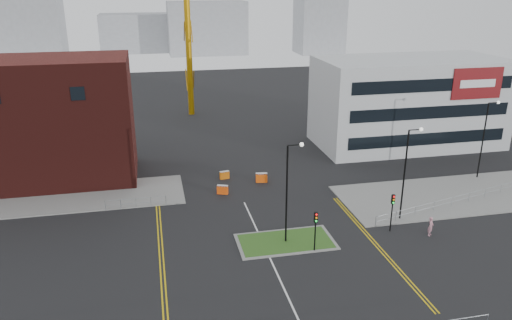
{
  "coord_description": "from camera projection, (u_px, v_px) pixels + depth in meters",
  "views": [
    {
      "loc": [
        -8.79,
        -29.63,
        21.77
      ],
      "look_at": [
        1.03,
        15.96,
        5.0
      ],
      "focal_mm": 35.0,
      "sensor_mm": 36.0,
      "label": 1
    }
  ],
  "objects": [
    {
      "name": "streetlamp_right_far",
      "position": [
        486.0,
        134.0,
        56.68
      ],
      "size": [
        1.46,
        0.36,
        9.18
      ],
      "color": "black",
      "rests_on": "ground"
    },
    {
      "name": "barrier_mid",
      "position": [
        262.0,
        177.0,
        57.07
      ],
      "size": [
        1.36,
        0.65,
        1.1
      ],
      "color": "#F1530D",
      "rests_on": "ground"
    },
    {
      "name": "pavement_left",
      "position": [
        49.0,
        199.0,
        52.62
      ],
      "size": [
        28.0,
        8.0,
        0.12
      ],
      "primitive_type": "cube",
      "color": "slate",
      "rests_on": "ground"
    },
    {
      "name": "streetlamp_island",
      "position": [
        289.0,
        185.0,
        42.33
      ],
      "size": [
        1.46,
        0.36,
        9.18
      ],
      "color": "black",
      "rests_on": "ground"
    },
    {
      "name": "streetlamp_right_near",
      "position": [
        407.0,
        167.0,
        46.55
      ],
      "size": [
        1.46,
        0.36,
        9.18
      ],
      "color": "black",
      "rests_on": "ground"
    },
    {
      "name": "brick_building",
      "position": [
        22.0,
        124.0,
        55.25
      ],
      "size": [
        24.2,
        10.07,
        14.24
      ],
      "color": "#401310",
      "rests_on": "ground"
    },
    {
      "name": "office_block",
      "position": [
        408.0,
        102.0,
        68.9
      ],
      "size": [
        25.0,
        12.2,
        12.0
      ],
      "color": "silver",
      "rests_on": "ground"
    },
    {
      "name": "yellow_left_a",
      "position": [
        159.0,
        244.0,
        43.78
      ],
      "size": [
        0.12,
        24.0,
        0.01
      ],
      "primitive_type": "cube",
      "color": "gold",
      "rests_on": "ground"
    },
    {
      "name": "railing_right",
      "position": [
        452.0,
        200.0,
        50.74
      ],
      "size": [
        19.05,
        5.05,
        1.1
      ],
      "color": "gray",
      "rests_on": "ground"
    },
    {
      "name": "ground",
      "position": [
        288.0,
        298.0,
        36.36
      ],
      "size": [
        200.0,
        200.0,
        0.0
      ],
      "primitive_type": "plane",
      "color": "black",
      "rests_on": "ground"
    },
    {
      "name": "centre_line",
      "position": [
        281.0,
        282.0,
        38.2
      ],
      "size": [
        0.15,
        30.0,
        0.01
      ],
      "primitive_type": "cube",
      "color": "silver",
      "rests_on": "ground"
    },
    {
      "name": "yellow_right_b",
      "position": [
        377.0,
        244.0,
        43.82
      ],
      "size": [
        0.12,
        20.0,
        0.01
      ],
      "primitive_type": "cube",
      "color": "gold",
      "rests_on": "ground"
    },
    {
      "name": "yellow_left_b",
      "position": [
        162.0,
        244.0,
        43.84
      ],
      "size": [
        0.12,
        24.0,
        0.01
      ],
      "primitive_type": "cube",
      "color": "gold",
      "rests_on": "ground"
    },
    {
      "name": "yellow_right_a",
      "position": [
        374.0,
        244.0,
        43.76
      ],
      "size": [
        0.12,
        20.0,
        0.01
      ],
      "primitive_type": "cube",
      "color": "gold",
      "rests_on": "ground"
    },
    {
      "name": "skyline_b",
      "position": [
        207.0,
        28.0,
        155.23
      ],
      "size": [
        24.0,
        12.0,
        16.0
      ],
      "primitive_type": "cube",
      "color": "gray",
      "rests_on": "ground"
    },
    {
      "name": "barrier_left",
      "position": [
        223.0,
        189.0,
        53.94
      ],
      "size": [
        1.24,
        0.79,
        0.99
      ],
      "color": "#FF510E",
      "rests_on": "ground"
    },
    {
      "name": "skyline_d",
      "position": [
        148.0,
        33.0,
        161.54
      ],
      "size": [
        30.0,
        12.0,
        12.0
      ],
      "primitive_type": "cube",
      "color": "gray",
      "rests_on": "ground"
    },
    {
      "name": "island_kerb",
      "position": [
        286.0,
        242.0,
        44.1
      ],
      "size": [
        8.6,
        4.6,
        0.08
      ],
      "primitive_type": "cube",
      "color": "slate",
      "rests_on": "ground"
    },
    {
      "name": "railing_left",
      "position": [
        136.0,
        201.0,
        50.49
      ],
      "size": [
        6.05,
        0.05,
        1.1
      ],
      "color": "gray",
      "rests_on": "ground"
    },
    {
      "name": "traffic_light_right",
      "position": [
        393.0,
        206.0,
        45.21
      ],
      "size": [
        0.28,
        0.33,
        3.65
      ],
      "color": "black",
      "rests_on": "ground"
    },
    {
      "name": "grass_island",
      "position": [
        286.0,
        241.0,
        44.1
      ],
      "size": [
        8.0,
        4.0,
        0.12
      ],
      "primitive_type": "cube",
      "color": "#244E1A",
      "rests_on": "ground"
    },
    {
      "name": "barrier_right",
      "position": [
        224.0,
        175.0,
        58.07
      ],
      "size": [
        1.15,
        0.54,
        0.93
      ],
      "color": "#D0600B",
      "rests_on": "ground"
    },
    {
      "name": "pedestrian",
      "position": [
        431.0,
        226.0,
        45.01
      ],
      "size": [
        0.78,
        0.77,
        1.81
      ],
      "primitive_type": "imported",
      "rotation": [
        0.0,
        0.0,
        0.74
      ],
      "color": "#C78091",
      "rests_on": "ground"
    },
    {
      "name": "traffic_light_island",
      "position": [
        316.0,
        224.0,
        41.79
      ],
      "size": [
        0.28,
        0.33,
        3.65
      ],
      "color": "black",
      "rests_on": "ground"
    },
    {
      "name": "skyline_a",
      "position": [
        27.0,
        23.0,
        135.11
      ],
      "size": [
        18.0,
        12.0,
        22.0
      ],
      "primitive_type": "cube",
      "color": "gray",
      "rests_on": "ground"
    },
    {
      "name": "skyline_c",
      "position": [
        320.0,
        7.0,
        155.53
      ],
      "size": [
        14.0,
        12.0,
        28.0
      ],
      "primitive_type": "cube",
      "color": "gray",
      "rests_on": "ground"
    },
    {
      "name": "pavement_right",
      "position": [
        450.0,
        195.0,
        53.58
      ],
      "size": [
        24.0,
        10.0,
        0.12
      ],
      "primitive_type": "cube",
      "color": "slate",
      "rests_on": "ground"
    }
  ]
}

